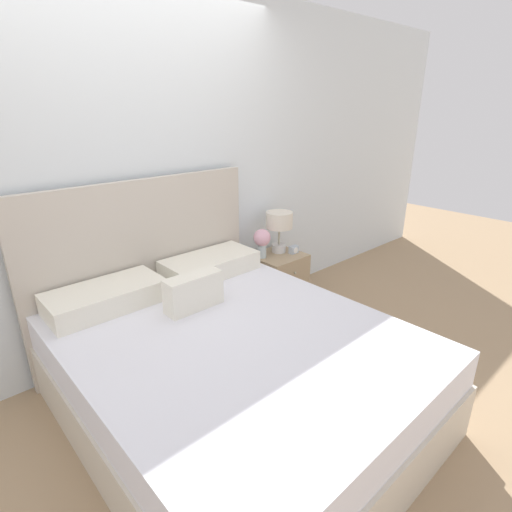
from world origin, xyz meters
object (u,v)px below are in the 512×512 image
object	(u,v)px
table_lamp	(279,224)
alarm_clock	(294,250)
bed	(227,363)
nightstand	(278,280)
flower_vase	(262,240)

from	to	relation	value
table_lamp	alarm_clock	size ratio (longest dim) A/B	4.44
bed	nightstand	distance (m)	1.40
flower_vase	alarm_clock	distance (m)	0.33
flower_vase	table_lamp	bearing A→B (deg)	0.30
bed	table_lamp	bearing A→B (deg)	32.45
nightstand	table_lamp	distance (m)	0.53
nightstand	alarm_clock	world-z (taller)	alarm_clock
table_lamp	nightstand	bearing A→B (deg)	-137.97
bed	alarm_clock	size ratio (longest dim) A/B	24.53
bed	alarm_clock	xyz separation A→B (m)	(1.32, 0.67, 0.23)
bed	nightstand	xyz separation A→B (m)	(1.18, 0.74, -0.06)
nightstand	table_lamp	size ratio (longest dim) A/B	1.34
nightstand	flower_vase	world-z (taller)	flower_vase
table_lamp	flower_vase	world-z (taller)	table_lamp
flower_vase	bed	bearing A→B (deg)	-142.63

